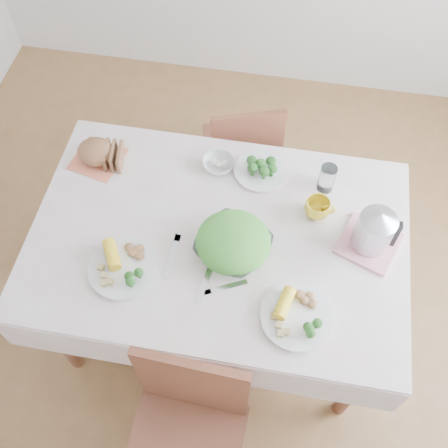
% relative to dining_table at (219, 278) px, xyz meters
% --- Properties ---
extents(floor, '(3.60, 3.60, 0.00)m').
position_rel_dining_table_xyz_m(floor, '(0.00, 0.00, -0.38)').
color(floor, brown).
rests_on(floor, ground).
extents(dining_table, '(1.40, 0.90, 0.75)m').
position_rel_dining_table_xyz_m(dining_table, '(0.00, 0.00, 0.00)').
color(dining_table, brown).
rests_on(dining_table, floor).
extents(tablecloth, '(1.50, 1.00, 0.01)m').
position_rel_dining_table_xyz_m(tablecloth, '(0.00, 0.00, 0.38)').
color(tablecloth, silver).
rests_on(tablecloth, dining_table).
extents(chair_far, '(0.47, 0.47, 0.82)m').
position_rel_dining_table_xyz_m(chair_far, '(-0.02, 0.77, 0.09)').
color(chair_far, brown).
rests_on(chair_far, floor).
extents(salad_bowl, '(0.36, 0.36, 0.07)m').
position_rel_dining_table_xyz_m(salad_bowl, '(0.07, -0.06, 0.42)').
color(salad_bowl, white).
rests_on(salad_bowl, tablecloth).
extents(dinner_plate_left, '(0.31, 0.31, 0.02)m').
position_rel_dining_table_xyz_m(dinner_plate_left, '(-0.33, -0.21, 0.40)').
color(dinner_plate_left, white).
rests_on(dinner_plate_left, tablecloth).
extents(dinner_plate_right, '(0.37, 0.37, 0.02)m').
position_rel_dining_table_xyz_m(dinner_plate_right, '(0.34, -0.30, 0.40)').
color(dinner_plate_right, white).
rests_on(dinner_plate_right, tablecloth).
extents(broccoli_plate, '(0.24, 0.24, 0.02)m').
position_rel_dining_table_xyz_m(broccoli_plate, '(0.12, 0.34, 0.40)').
color(broccoli_plate, beige).
rests_on(broccoli_plate, tablecloth).
extents(napkin, '(0.24, 0.24, 0.00)m').
position_rel_dining_table_xyz_m(napkin, '(-0.59, 0.29, 0.39)').
color(napkin, '#E2714F').
rests_on(napkin, tablecloth).
extents(bread_loaf, '(0.16, 0.15, 0.09)m').
position_rel_dining_table_xyz_m(bread_loaf, '(-0.59, 0.29, 0.45)').
color(bread_loaf, brown).
rests_on(bread_loaf, napkin).
extents(fruit_bowl, '(0.17, 0.17, 0.04)m').
position_rel_dining_table_xyz_m(fruit_bowl, '(-0.06, 0.34, 0.41)').
color(fruit_bowl, white).
rests_on(fruit_bowl, tablecloth).
extents(yellow_mug, '(0.12, 0.12, 0.08)m').
position_rel_dining_table_xyz_m(yellow_mug, '(0.38, 0.17, 0.43)').
color(yellow_mug, yellow).
rests_on(yellow_mug, tablecloth).
extents(glass_tumbler, '(0.09, 0.09, 0.13)m').
position_rel_dining_table_xyz_m(glass_tumbler, '(0.40, 0.31, 0.45)').
color(glass_tumbler, white).
rests_on(glass_tumbler, tablecloth).
extents(pink_tray, '(0.28, 0.28, 0.02)m').
position_rel_dining_table_xyz_m(pink_tray, '(0.59, 0.06, 0.40)').
color(pink_tray, pink).
rests_on(pink_tray, tablecloth).
extents(electric_kettle, '(0.18, 0.18, 0.20)m').
position_rel_dining_table_xyz_m(electric_kettle, '(0.59, 0.06, 0.51)').
color(electric_kettle, '#B2B5BA').
rests_on(electric_kettle, pink_tray).
extents(fork_left, '(0.03, 0.20, 0.00)m').
position_rel_dining_table_xyz_m(fork_left, '(-0.16, -0.13, 0.39)').
color(fork_left, silver).
rests_on(fork_left, tablecloth).
extents(fork_right, '(0.05, 0.21, 0.00)m').
position_rel_dining_table_xyz_m(fork_right, '(-0.01, -0.20, 0.39)').
color(fork_right, silver).
rests_on(fork_right, tablecloth).
extents(knife, '(0.16, 0.09, 0.00)m').
position_rel_dining_table_xyz_m(knife, '(0.07, -0.22, 0.39)').
color(knife, silver).
rests_on(knife, tablecloth).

